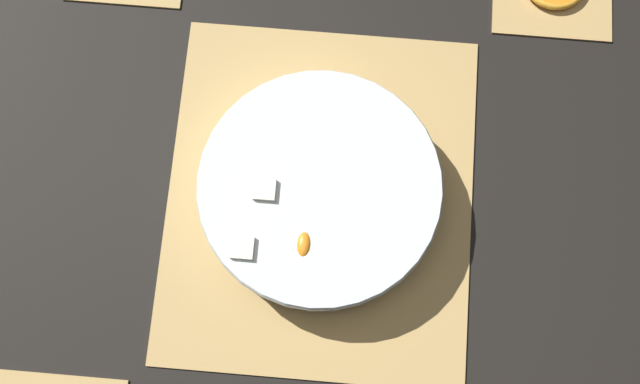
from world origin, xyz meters
TOP-DOWN VIEW (x-y plane):
  - ground_plane at (0.00, 0.00)m, footprint 6.00×6.00m
  - bamboo_mat_center at (-0.00, 0.00)m, footprint 0.44×0.38m
  - fruit_salad_bowl at (0.00, 0.00)m, footprint 0.29×0.29m

SIDE VIEW (x-z plane):
  - ground_plane at x=0.00m, z-range 0.00..0.00m
  - bamboo_mat_center at x=0.00m, z-range 0.00..0.01m
  - fruit_salad_bowl at x=0.00m, z-range 0.01..0.07m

